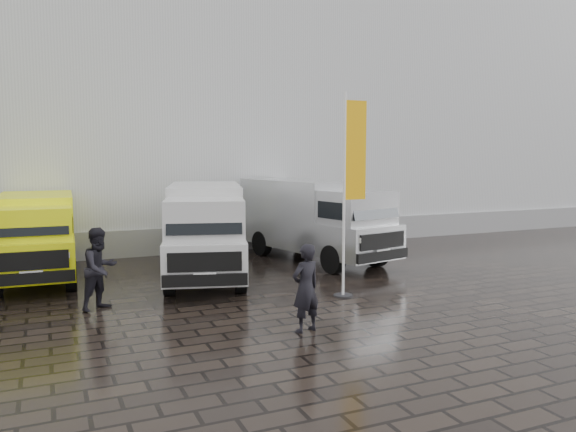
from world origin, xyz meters
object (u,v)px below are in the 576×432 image
wheelie_bin (376,230)px  flagpole (350,183)px  van_silver (315,221)px  person_tent (100,269)px  van_white (205,232)px  van_yellow (36,238)px  person_front (306,288)px

wheelie_bin → flagpole: bearing=-118.8°
wheelie_bin → van_silver: bearing=-138.8°
van_silver → flagpole: 5.29m
person_tent → van_white: bearing=0.9°
van_white → wheelie_bin: size_ratio=6.24×
van_yellow → flagpole: bearing=-33.0°
person_front → van_silver: bearing=-131.9°
person_tent → flagpole: bearing=-47.2°
van_silver → flagpole: (-1.39, -4.85, 1.57)m
van_white → flagpole: 4.92m
van_yellow → person_tent: (1.43, -4.07, -0.26)m
wheelie_bin → person_tent: (-11.86, -6.49, 0.48)m
van_yellow → person_tent: 4.32m
van_yellow → van_silver: bearing=-0.8°
van_white → person_front: (0.52, -5.95, -0.45)m
flagpole → wheelie_bin: size_ratio=5.16×
van_silver → person_tent: van_silver is taller
person_front → person_tent: person_tent is taller
flagpole → wheelie_bin: bearing=53.4°
van_white → van_silver: van_silver is taller
van_yellow → van_white: (4.67, -1.64, 0.13)m
person_tent → van_yellow: bearing=73.4°
van_white → flagpole: (2.88, -3.66, 1.59)m
van_white → flagpole: bearing=-36.2°
flagpole → person_tent: (-6.13, 1.23, -1.99)m
wheelie_bin → person_front: person_front is taller
van_yellow → van_white: 4.95m
van_yellow → person_front: bearing=-53.6°
van_silver → person_front: van_silver is taller
wheelie_bin → person_front: bearing=-121.2°
van_white → flagpole: flagpole is taller
van_silver → flagpole: flagpole is taller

